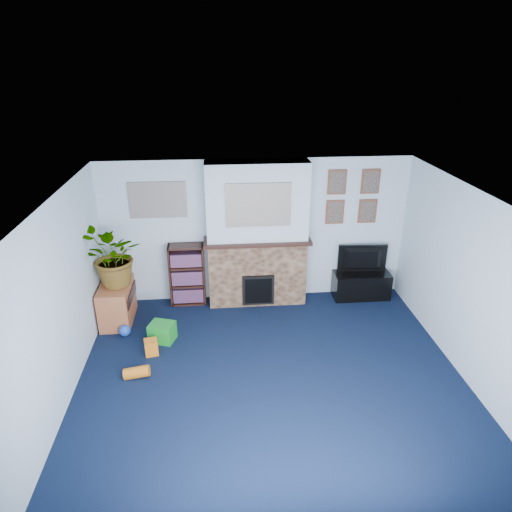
{
  "coord_description": "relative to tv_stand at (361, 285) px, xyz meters",
  "views": [
    {
      "loc": [
        -0.62,
        -4.76,
        3.88
      ],
      "look_at": [
        -0.12,
        0.94,
        1.34
      ],
      "focal_mm": 32.0,
      "sensor_mm": 36.0,
      "label": 1
    }
  ],
  "objects": [
    {
      "name": "potted_plant",
      "position": [
        -3.99,
        -0.45,
        0.89
      ],
      "size": [
        0.9,
        0.99,
        0.96
      ],
      "primitive_type": "imported",
      "rotation": [
        0.0,
        0.0,
        4.53
      ],
      "color": "#26661E",
      "rests_on": "sideboard"
    },
    {
      "name": "mantel_can",
      "position": [
        -1.1,
        -0.03,
        0.99
      ],
      "size": [
        0.06,
        0.06,
        0.13
      ],
      "primitive_type": "cylinder",
      "color": "orange",
      "rests_on": "chimney_breast"
    },
    {
      "name": "collage_left",
      "position": [
        -3.35,
        0.21,
        1.55
      ],
      "size": [
        0.9,
        0.03,
        0.58
      ],
      "primitive_type": "cube",
      "color": "gray",
      "rests_on": "wall_back"
    },
    {
      "name": "wall_left",
      "position": [
        -4.3,
        -2.03,
        0.97
      ],
      "size": [
        0.04,
        4.5,
        2.4
      ],
      "primitive_type": "cube",
      "color": "silver",
      "rests_on": "ground"
    },
    {
      "name": "floor",
      "position": [
        -1.8,
        -2.03,
        -0.23
      ],
      "size": [
        5.0,
        4.5,
        0.01
      ],
      "primitive_type": "cube",
      "color": "black",
      "rests_on": "ground"
    },
    {
      "name": "mantel_candle",
      "position": [
        -1.44,
        -0.03,
        1.01
      ],
      "size": [
        0.05,
        0.05,
        0.16
      ],
      "primitive_type": "cylinder",
      "color": "#B2BFC6",
      "rests_on": "chimney_breast"
    },
    {
      "name": "ceiling",
      "position": [
        -1.8,
        -2.03,
        2.17
      ],
      "size": [
        5.0,
        4.5,
        0.01
      ],
      "primitive_type": "cube",
      "color": "white",
      "rests_on": "wall_back"
    },
    {
      "name": "portrait_br",
      "position": [
        0.05,
        0.2,
        1.27
      ],
      "size": [
        0.3,
        0.03,
        0.4
      ],
      "primitive_type": "cube",
      "color": "brown",
      "rests_on": "wall_back"
    },
    {
      "name": "television",
      "position": [
        0.0,
        0.02,
        0.47
      ],
      "size": [
        0.84,
        0.16,
        0.48
      ],
      "primitive_type": "imported",
      "rotation": [
        0.0,
        0.0,
        3.08
      ],
      "color": "black",
      "rests_on": "tv_stand"
    },
    {
      "name": "green_crate",
      "position": [
        -3.3,
        -1.03,
        -0.08
      ],
      "size": [
        0.42,
        0.38,
        0.28
      ],
      "primitive_type": "cube",
      "rotation": [
        0.0,
        0.0,
        -0.33
      ],
      "color": "#198C26",
      "rests_on": "ground"
    },
    {
      "name": "chimney_breast",
      "position": [
        -1.8,
        0.02,
        0.96
      ],
      "size": [
        1.72,
        0.5,
        2.4
      ],
      "color": "brown",
      "rests_on": "ground"
    },
    {
      "name": "wall_back",
      "position": [
        -1.8,
        0.22,
        0.97
      ],
      "size": [
        5.0,
        0.04,
        2.4
      ],
      "primitive_type": "cube",
      "color": "silver",
      "rests_on": "ground"
    },
    {
      "name": "toy_block",
      "position": [
        -3.42,
        -1.36,
        -0.12
      ],
      "size": [
        0.21,
        0.21,
        0.22
      ],
      "primitive_type": "cube",
      "rotation": [
        0.0,
        0.0,
        0.22
      ],
      "color": "orange",
      "rests_on": "ground"
    },
    {
      "name": "portrait_tr",
      "position": [
        0.05,
        0.2,
        1.77
      ],
      "size": [
        0.3,
        0.03,
        0.4
      ],
      "primitive_type": "cube",
      "color": "brown",
      "rests_on": "wall_back"
    },
    {
      "name": "sideboard",
      "position": [
        -4.04,
        -0.4,
        0.12
      ],
      "size": [
        0.45,
        0.81,
        0.63
      ],
      "primitive_type": "cube",
      "color": "#A85A36",
      "rests_on": "ground"
    },
    {
      "name": "tv_stand",
      "position": [
        0.0,
        0.0,
        0.0
      ],
      "size": [
        0.95,
        0.4,
        0.45
      ],
      "primitive_type": "cube",
      "color": "black",
      "rests_on": "ground"
    },
    {
      "name": "portrait_bl",
      "position": [
        -0.5,
        0.2,
        1.27
      ],
      "size": [
        0.3,
        0.03,
        0.4
      ],
      "primitive_type": "cube",
      "color": "brown",
      "rests_on": "wall_back"
    },
    {
      "name": "wall_front",
      "position": [
        -1.8,
        -4.28,
        0.97
      ],
      "size": [
        5.0,
        0.04,
        2.4
      ],
      "primitive_type": "cube",
      "color": "silver",
      "rests_on": "ground"
    },
    {
      "name": "portrait_tl",
      "position": [
        -0.5,
        0.2,
        1.77
      ],
      "size": [
        0.3,
        0.03,
        0.4
      ],
      "primitive_type": "cube",
      "color": "brown",
      "rests_on": "wall_back"
    },
    {
      "name": "toy_ball",
      "position": [
        -3.87,
        -0.86,
        -0.14
      ],
      "size": [
        0.18,
        0.18,
        0.18
      ],
      "primitive_type": "sphere",
      "color": "blue",
      "rests_on": "ground"
    },
    {
      "name": "toy_tube",
      "position": [
        -3.55,
        -1.85,
        -0.15
      ],
      "size": [
        0.35,
        0.15,
        0.2
      ],
      "primitive_type": "cylinder",
      "rotation": [
        0.0,
        1.43,
        0.0
      ],
      "color": "orange",
      "rests_on": "ground"
    },
    {
      "name": "collage_main",
      "position": [
        -1.8,
        -0.19,
        1.55
      ],
      "size": [
        1.0,
        0.03,
        0.68
      ],
      "primitive_type": "cube",
      "color": "gray",
      "rests_on": "chimney_breast"
    },
    {
      "name": "mantel_teddy",
      "position": [
        -2.34,
        -0.03,
        0.99
      ],
      "size": [
        0.12,
        0.12,
        0.12
      ],
      "primitive_type": "sphere",
      "color": "gray",
      "rests_on": "chimney_breast"
    },
    {
      "name": "bookshelf",
      "position": [
        -2.96,
        0.08,
        0.28
      ],
      "size": [
        0.58,
        0.28,
        1.05
      ],
      "color": "black",
      "rests_on": "ground"
    },
    {
      "name": "wall_right",
      "position": [
        0.7,
        -2.03,
        0.97
      ],
      "size": [
        0.04,
        4.5,
        2.4
      ],
      "primitive_type": "cube",
      "color": "silver",
      "rests_on": "ground"
    },
    {
      "name": "mantel_clock",
      "position": [
        -1.89,
        -0.03,
        1.0
      ],
      "size": [
        0.09,
        0.06,
        0.13
      ],
      "primitive_type": "cube",
      "color": "gold",
      "rests_on": "chimney_breast"
    }
  ]
}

